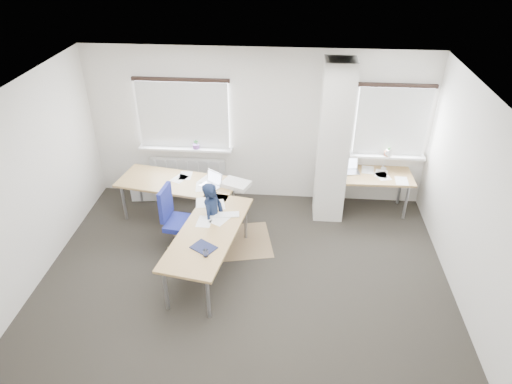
# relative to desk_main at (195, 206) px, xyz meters

# --- Properties ---
(ground) EXTENTS (6.00, 6.00, 0.00)m
(ground) POSITION_rel_desk_main_xyz_m (0.86, -0.96, -0.69)
(ground) COLOR black
(ground) RESTS_ON ground
(room_shell) EXTENTS (6.04, 5.04, 2.82)m
(room_shell) POSITION_rel_desk_main_xyz_m (1.04, -0.51, 1.05)
(room_shell) COLOR silver
(room_shell) RESTS_ON ground
(floor_mat) EXTENTS (1.33, 1.19, 0.01)m
(floor_mat) POSITION_rel_desk_main_xyz_m (0.62, 0.03, -0.69)
(floor_mat) COLOR olive
(floor_mat) RESTS_ON ground
(white_crate) EXTENTS (0.52, 0.40, 0.29)m
(white_crate) POSITION_rel_desk_main_xyz_m (-1.25, 1.29, -0.55)
(white_crate) COLOR white
(white_crate) RESTS_ON ground
(desk_main) EXTENTS (2.40, 2.98, 0.96)m
(desk_main) POSITION_rel_desk_main_xyz_m (0.00, 0.00, 0.00)
(desk_main) COLOR #A08045
(desk_main) RESTS_ON ground
(desk_side) EXTENTS (1.41, 0.73, 1.22)m
(desk_side) POSITION_rel_desk_main_xyz_m (2.90, 1.19, -0.01)
(desk_side) COLOR #A08045
(desk_side) RESTS_ON ground
(task_chair) EXTENTS (0.60, 0.60, 1.11)m
(task_chair) POSITION_rel_desk_main_xyz_m (-0.22, -0.20, -0.38)
(task_chair) COLOR navy
(task_chair) RESTS_ON ground
(person) EXTENTS (0.42, 0.52, 1.24)m
(person) POSITION_rel_desk_main_xyz_m (0.32, -0.23, -0.07)
(person) COLOR black
(person) RESTS_ON ground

